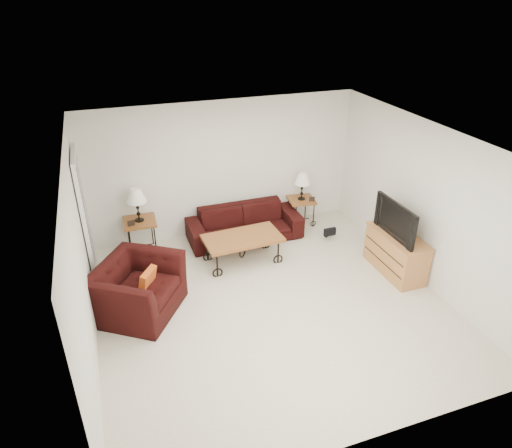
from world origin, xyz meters
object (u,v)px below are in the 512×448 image
(lamp_left, at_px, (137,205))
(tv_stand, at_px, (396,253))
(armchair, at_px, (137,289))
(side_table_left, at_px, (141,236))
(television, at_px, (400,219))
(backpack, at_px, (327,227))
(lamp_right, at_px, (302,186))
(coffee_table, at_px, (243,249))
(sofa, at_px, (245,224))
(side_table_right, at_px, (301,212))

(lamp_left, xyz_separation_m, tv_stand, (3.85, -2.06, -0.56))
(armchair, bearing_deg, tv_stand, -60.25)
(side_table_left, xyz_separation_m, television, (3.83, -2.06, 0.67))
(tv_stand, relative_size, backpack, 2.51)
(lamp_right, bearing_deg, coffee_table, -147.94)
(lamp_right, relative_size, coffee_table, 0.42)
(sofa, bearing_deg, coffee_table, -110.31)
(coffee_table, distance_m, armchair, 1.99)
(lamp_left, xyz_separation_m, armchair, (-0.25, -1.71, -0.51))
(armchair, height_order, backpack, armchair)
(side_table_left, distance_m, lamp_left, 0.60)
(armchair, bearing_deg, backpack, -39.21)
(armchair, height_order, tv_stand, armchair)
(side_table_right, distance_m, tv_stand, 2.20)
(side_table_right, bearing_deg, television, -69.99)
(lamp_left, distance_m, tv_stand, 4.40)
(armchair, distance_m, television, 4.14)
(sofa, bearing_deg, lamp_right, 8.37)
(armchair, bearing_deg, side_table_right, -28.29)
(backpack, bearing_deg, tv_stand, -48.03)
(lamp_right, xyz_separation_m, television, (0.75, -2.06, 0.16))
(side_table_left, xyz_separation_m, side_table_right, (3.08, -0.00, -0.03))
(lamp_right, relative_size, armchair, 0.45)
(lamp_left, xyz_separation_m, lamp_right, (3.08, -0.00, -0.09))
(lamp_right, height_order, armchair, lamp_right)
(coffee_table, height_order, backpack, coffee_table)
(side_table_left, relative_size, backpack, 1.33)
(lamp_right, height_order, television, television)
(sofa, xyz_separation_m, television, (1.97, -1.88, 0.67))
(side_table_right, bearing_deg, side_table_left, 180.00)
(sofa, relative_size, television, 2.05)
(side_table_left, xyz_separation_m, armchair, (-0.25, -1.71, 0.09))
(sofa, relative_size, side_table_left, 3.46)
(side_table_left, bearing_deg, side_table_right, -0.00)
(coffee_table, distance_m, backpack, 1.76)
(side_table_right, height_order, television, television)
(armchair, relative_size, tv_stand, 1.05)
(coffee_table, relative_size, backpack, 2.85)
(coffee_table, bearing_deg, side_table_left, 149.09)
(lamp_right, relative_size, television, 0.53)
(sofa, height_order, tv_stand, tv_stand)
(sofa, xyz_separation_m, armchair, (-2.11, -1.53, 0.08))
(side_table_left, distance_m, armchair, 1.74)
(sofa, distance_m, side_table_right, 1.24)
(side_table_left, bearing_deg, television, -28.22)
(sofa, relative_size, backpack, 4.59)
(coffee_table, relative_size, television, 1.27)
(tv_stand, distance_m, backpack, 1.49)
(side_table_left, relative_size, lamp_left, 1.00)
(side_table_right, bearing_deg, coffee_table, -147.94)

